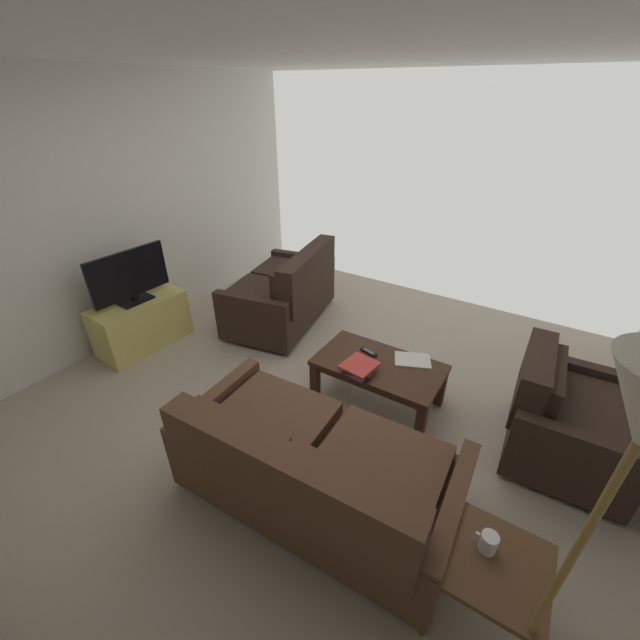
# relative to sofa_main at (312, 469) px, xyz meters

# --- Properties ---
(ground_plane) EXTENTS (4.87, 5.09, 0.01)m
(ground_plane) POSITION_rel_sofa_main_xyz_m (0.50, -0.92, -0.34)
(ground_plane) COLOR tan
(wall_right) EXTENTS (0.12, 5.09, 2.58)m
(wall_right) POSITION_rel_sofa_main_xyz_m (2.93, -0.92, 0.95)
(wall_right) COLOR silver
(wall_right) RESTS_ON ground
(ceiling_slab) EXTENTS (4.87, 5.09, 0.01)m
(ceiling_slab) POSITION_rel_sofa_main_xyz_m (0.50, -0.92, 2.25)
(ceiling_slab) COLOR white
(sofa_main) EXTENTS (1.80, 0.97, 0.79)m
(sofa_main) POSITION_rel_sofa_main_xyz_m (0.00, 0.00, 0.00)
(sofa_main) COLOR black
(sofa_main) RESTS_ON ground
(loveseat_near) EXTENTS (1.09, 1.51, 0.91)m
(loveseat_near) POSITION_rel_sofa_main_xyz_m (1.57, -1.83, 0.04)
(loveseat_near) COLOR black
(loveseat_near) RESTS_ON ground
(coffee_table) EXTENTS (1.05, 0.59, 0.40)m
(coffee_table) POSITION_rel_sofa_main_xyz_m (0.08, -1.15, -0.00)
(coffee_table) COLOR #3D2316
(coffee_table) RESTS_ON ground
(end_table) EXTENTS (0.47, 0.47, 0.53)m
(end_table) POSITION_rel_sofa_main_xyz_m (-1.07, 0.11, 0.10)
(end_table) COLOR brown
(end_table) RESTS_ON ground
(floor_lamp) EXTENTS (0.28, 0.28, 1.83)m
(floor_lamp) POSITION_rel_sofa_main_xyz_m (-1.25, 0.30, 1.19)
(floor_lamp) COLOR olive
(floor_lamp) RESTS_ON ground
(tv_stand) EXTENTS (0.46, 0.93, 0.53)m
(tv_stand) POSITION_rel_sofa_main_xyz_m (2.55, -0.63, -0.07)
(tv_stand) COLOR #D8C666
(tv_stand) RESTS_ON ground
(flat_tv) EXTENTS (0.21, 0.80, 0.53)m
(flat_tv) POSITION_rel_sofa_main_xyz_m (2.55, -0.63, 0.46)
(flat_tv) COLOR black
(flat_tv) RESTS_ON tv_stand
(armchair_side) EXTENTS (0.82, 0.95, 0.81)m
(armchair_side) POSITION_rel_sofa_main_xyz_m (-1.30, -1.33, 0.02)
(armchair_side) COLOR black
(armchair_side) RESTS_ON ground
(coffee_mug) EXTENTS (0.10, 0.08, 0.10)m
(coffee_mug) POSITION_rel_sofa_main_xyz_m (-1.02, 0.07, 0.24)
(coffee_mug) COLOR white
(coffee_mug) RESTS_ON end_table
(book_stack) EXTENTS (0.28, 0.29, 0.08)m
(book_stack) POSITION_rel_sofa_main_xyz_m (0.17, -0.96, 0.10)
(book_stack) COLOR #996699
(book_stack) RESTS_ON coffee_table
(tv_remote) EXTENTS (0.17, 0.09, 0.02)m
(tv_remote) POSITION_rel_sofa_main_xyz_m (0.22, -1.23, 0.07)
(tv_remote) COLOR black
(tv_remote) RESTS_ON coffee_table
(loose_magazine) EXTENTS (0.36, 0.31, 0.01)m
(loose_magazine) POSITION_rel_sofa_main_xyz_m (-0.14, -1.34, 0.07)
(loose_magazine) COLOR silver
(loose_magazine) RESTS_ON coffee_table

